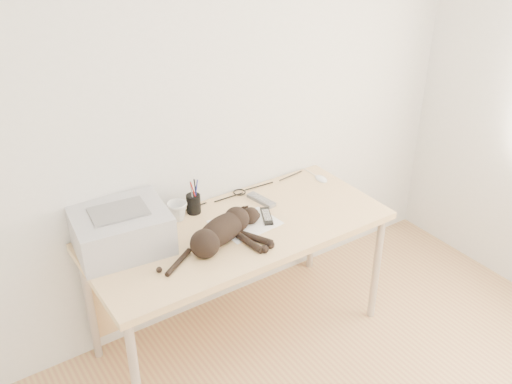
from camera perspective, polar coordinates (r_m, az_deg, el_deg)
wall_back at (r=3.01m, az=-5.58°, el=8.57°), size 3.50×0.00×3.50m
desk at (r=3.12m, az=-2.54°, el=-4.92°), size 1.60×0.70×0.74m
printer at (r=2.86m, az=-13.35°, el=-3.67°), size 0.49×0.43×0.21m
papers at (r=3.00m, az=-1.11°, el=-3.25°), size 0.36×0.27×0.01m
cat at (r=2.83m, az=-3.58°, el=-4.13°), size 0.65×0.33×0.15m
mug at (r=3.05m, az=-7.87°, el=-1.92°), size 0.15×0.15×0.10m
pen_cup at (r=3.10m, az=-6.27°, el=-1.15°), size 0.08×0.08×0.20m
remote_grey at (r=3.21m, az=0.52°, el=-0.81°), size 0.08×0.19×0.02m
remote_black at (r=3.06m, az=1.07°, el=-2.47°), size 0.12×0.17×0.02m
mouse at (r=3.46m, az=6.54°, el=1.46°), size 0.07×0.10×0.03m
cable_tangle at (r=3.21m, az=-4.68°, el=-0.99°), size 1.36×0.08×0.01m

